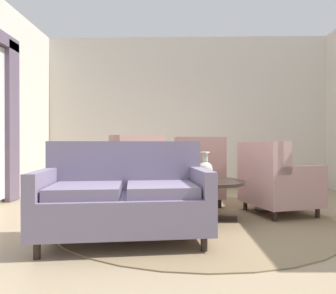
% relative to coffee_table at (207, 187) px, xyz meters
% --- Properties ---
extents(ground, '(9.12, 9.12, 0.00)m').
position_rel_coffee_table_xyz_m(ground, '(-0.15, -0.15, -0.41)').
color(ground, '#9E896B').
extents(wall_back, '(6.31, 0.08, 3.30)m').
position_rel_coffee_table_xyz_m(wall_back, '(-0.15, 3.10, 1.24)').
color(wall_back, silver).
rests_on(wall_back, ground).
extents(baseboard_back, '(6.15, 0.03, 0.12)m').
position_rel_coffee_table_xyz_m(baseboard_back, '(-0.15, 3.05, -0.35)').
color(baseboard_back, black).
rests_on(baseboard_back, ground).
extents(area_rug, '(3.42, 3.42, 0.01)m').
position_rel_coffee_table_xyz_m(area_rug, '(-0.15, 0.15, -0.41)').
color(area_rug, '#847051').
rests_on(area_rug, ground).
extents(coffee_table, '(0.91, 0.91, 0.50)m').
position_rel_coffee_table_xyz_m(coffee_table, '(0.00, 0.00, 0.00)').
color(coffee_table, black).
rests_on(coffee_table, ground).
extents(porcelain_vase, '(0.19, 0.19, 0.35)m').
position_rel_coffee_table_xyz_m(porcelain_vase, '(-0.02, 0.02, 0.22)').
color(porcelain_vase, beige).
rests_on(porcelain_vase, coffee_table).
extents(settee, '(1.68, 1.04, 0.97)m').
position_rel_coffee_table_xyz_m(settee, '(-0.87, -0.80, -0.00)').
color(settee, slate).
rests_on(settee, ground).
extents(armchair_far_left, '(1.01, 1.04, 0.97)m').
position_rel_coffee_table_xyz_m(armchair_far_left, '(0.94, 0.38, 0.01)').
color(armchair_far_left, tan).
rests_on(armchair_far_left, ground).
extents(armchair_near_window, '(0.85, 1.00, 1.04)m').
position_rel_coffee_table_xyz_m(armchair_near_window, '(-0.06, 1.02, 0.02)').
color(armchair_near_window, tan).
rests_on(armchair_near_window, ground).
extents(armchair_foreground_right, '(1.18, 1.18, 1.06)m').
position_rel_coffee_table_xyz_m(armchair_foreground_right, '(-1.06, 0.76, 0.03)').
color(armchair_foreground_right, tan).
rests_on(armchair_foreground_right, ground).
extents(side_table, '(0.54, 0.54, 0.66)m').
position_rel_coffee_table_xyz_m(side_table, '(0.91, 0.61, -0.01)').
color(side_table, black).
rests_on(side_table, ground).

